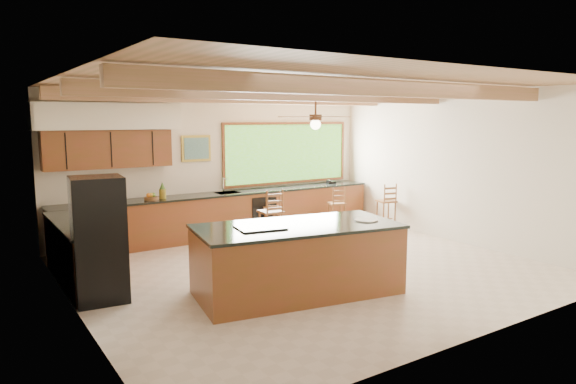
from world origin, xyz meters
TOP-DOWN VIEW (x-y plane):
  - ground at (0.00, 0.00)m, footprint 7.20×7.20m
  - room_shell at (-0.17, 0.65)m, footprint 7.27×6.54m
  - counter_run at (-0.82, 2.52)m, footprint 7.12×3.10m
  - island at (-0.82, -0.88)m, footprint 3.03×1.81m
  - refrigerator at (-3.22, 0.33)m, footprint 0.73×0.71m
  - bar_stool_a at (0.26, 1.54)m, footprint 0.44×0.44m
  - bar_stool_b at (0.75, 2.29)m, footprint 0.46×0.47m
  - bar_stool_c at (2.31, 2.08)m, footprint 0.44×0.44m
  - bar_stool_d at (3.30, 1.54)m, footprint 0.45×0.45m

SIDE VIEW (x-z plane):
  - ground at x=0.00m, z-range 0.00..0.00m
  - counter_run at x=-0.82m, z-range -0.16..1.09m
  - island at x=-0.82m, z-range -0.01..1.00m
  - bar_stool_c at x=2.31m, z-range 0.09..1.06m
  - bar_stool_b at x=0.75m, z-range 0.09..1.07m
  - bar_stool_d at x=3.30m, z-range 0.10..1.13m
  - bar_stool_a at x=0.26m, z-range 0.11..1.24m
  - refrigerator at x=-3.22m, z-range 0.00..1.70m
  - room_shell at x=-0.17m, z-range 0.70..3.72m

